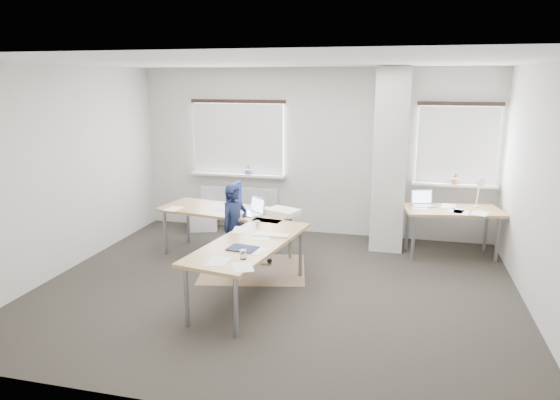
% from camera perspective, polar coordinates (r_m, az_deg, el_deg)
% --- Properties ---
extents(ground, '(6.00, 6.00, 0.00)m').
position_cam_1_polar(ground, '(6.50, -0.42, -9.99)').
color(ground, '#282420').
rests_on(ground, ground).
extents(room_shell, '(6.04, 5.04, 2.82)m').
position_cam_1_polar(room_shell, '(6.41, 2.14, 5.95)').
color(room_shell, '#BAB3A9').
rests_on(room_shell, ground).
extents(floor_mat, '(1.65, 1.48, 0.01)m').
position_cam_1_polar(floor_mat, '(7.10, -3.06, -7.88)').
color(floor_mat, '#856548').
rests_on(floor_mat, ground).
extents(white_crate, '(0.62, 0.52, 0.31)m').
position_cam_1_polar(white_crate, '(8.96, -8.88, -2.38)').
color(white_crate, white).
rests_on(white_crate, ground).
extents(desk_main, '(2.40, 2.98, 0.96)m').
position_cam_1_polar(desk_main, '(6.68, -4.56, -3.03)').
color(desk_main, olive).
rests_on(desk_main, ground).
extents(desk_side, '(1.50, 0.93, 1.22)m').
position_cam_1_polar(desk_side, '(7.85, 19.09, -1.28)').
color(desk_side, olive).
rests_on(desk_side, ground).
extents(task_chair, '(0.62, 0.62, 1.15)m').
position_cam_1_polar(task_chair, '(7.31, -3.67, -4.60)').
color(task_chair, navy).
rests_on(task_chair, ground).
extents(person, '(0.47, 0.52, 1.20)m').
position_cam_1_polar(person, '(6.99, -5.19, -3.09)').
color(person, black).
rests_on(person, ground).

